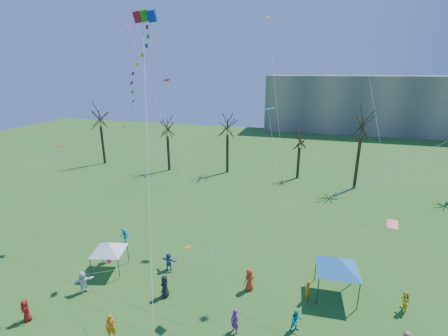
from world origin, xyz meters
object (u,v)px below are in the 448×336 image
(canopy_tent_white, at_px, (108,247))
(canopy_tent_blue, at_px, (338,263))
(distant_building, at_px, (379,105))
(big_box_kite, at_px, (139,81))

(canopy_tent_white, xyz_separation_m, canopy_tent_blue, (18.34, 2.06, 0.45))
(distant_building, height_order, big_box_kite, big_box_kite)
(distant_building, xyz_separation_m, canopy_tent_white, (-32.77, -74.18, -5.24))
(big_box_kite, height_order, canopy_tent_blue, big_box_kite)
(canopy_tent_white, distance_m, canopy_tent_blue, 18.46)
(distant_building, distance_m, canopy_tent_blue, 73.71)
(big_box_kite, bearing_deg, distant_building, 68.20)
(distant_building, relative_size, canopy_tent_white, 17.37)
(canopy_tent_blue, bearing_deg, big_box_kite, -176.12)
(canopy_tent_white, bearing_deg, canopy_tent_blue, 6.40)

